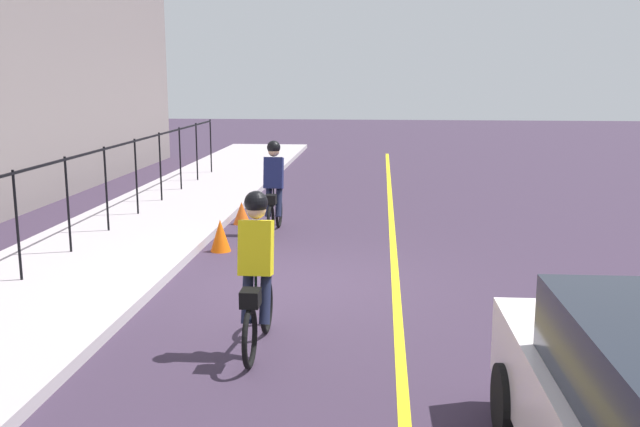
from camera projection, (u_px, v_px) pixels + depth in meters
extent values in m
plane|color=#372A3D|center=(288.00, 283.00, 10.59)|extent=(80.00, 80.00, 0.00)
cube|color=yellow|center=(396.00, 285.00, 10.46)|extent=(36.00, 0.12, 0.01)
cube|color=#ACA2A8|center=(69.00, 273.00, 10.87)|extent=(40.00, 3.20, 0.15)
cylinder|color=black|center=(17.00, 225.00, 10.08)|extent=(0.04, 0.04, 1.60)
cylinder|color=black|center=(68.00, 205.00, 11.71)|extent=(0.04, 0.04, 1.60)
cylinder|color=black|center=(106.00, 189.00, 13.34)|extent=(0.04, 0.04, 1.60)
cylinder|color=black|center=(136.00, 177.00, 14.97)|extent=(0.04, 0.04, 1.60)
cylinder|color=black|center=(160.00, 167.00, 16.59)|extent=(0.04, 0.04, 1.60)
cylinder|color=black|center=(180.00, 158.00, 18.22)|extent=(0.04, 0.04, 1.60)
cylinder|color=black|center=(197.00, 152.00, 19.85)|extent=(0.04, 0.04, 1.60)
cylinder|color=black|center=(211.00, 146.00, 21.48)|extent=(0.04, 0.04, 1.60)
cube|color=black|center=(65.00, 160.00, 11.57)|extent=(19.98, 0.04, 0.04)
torus|color=black|center=(279.00, 211.00, 14.41)|extent=(0.66, 0.06, 0.66)
torus|color=black|center=(271.00, 222.00, 13.38)|extent=(0.66, 0.06, 0.66)
cube|color=black|center=(275.00, 204.00, 13.85)|extent=(0.93, 0.04, 0.24)
cylinder|color=black|center=(274.00, 198.00, 13.67)|extent=(0.03, 0.03, 0.35)
cube|color=#181E4D|center=(274.00, 173.00, 13.63)|extent=(0.34, 0.36, 0.63)
sphere|color=tan|center=(274.00, 151.00, 13.60)|extent=(0.22, 0.22, 0.22)
sphere|color=black|center=(274.00, 147.00, 13.59)|extent=(0.26, 0.26, 0.26)
cylinder|color=#191E38|center=(269.00, 200.00, 13.72)|extent=(0.34, 0.12, 0.65)
cylinder|color=#191E38|center=(279.00, 200.00, 13.70)|extent=(0.34, 0.12, 0.65)
cube|color=black|center=(271.00, 200.00, 13.35)|extent=(0.24, 0.20, 0.18)
torus|color=black|center=(267.00, 306.00, 8.50)|extent=(0.66, 0.06, 0.66)
torus|color=black|center=(250.00, 338.00, 7.47)|extent=(0.66, 0.06, 0.66)
cube|color=black|center=(259.00, 300.00, 7.94)|extent=(0.93, 0.04, 0.24)
cylinder|color=black|center=(256.00, 291.00, 7.76)|extent=(0.03, 0.03, 0.35)
cube|color=yellow|center=(256.00, 248.00, 7.72)|extent=(0.34, 0.36, 0.63)
sphere|color=tan|center=(256.00, 209.00, 7.69)|extent=(0.22, 0.22, 0.22)
sphere|color=black|center=(256.00, 203.00, 7.67)|extent=(0.26, 0.26, 0.26)
cylinder|color=#191E38|center=(248.00, 294.00, 7.81)|extent=(0.34, 0.12, 0.65)
cylinder|color=#191E38|center=(265.00, 295.00, 7.79)|extent=(0.34, 0.12, 0.65)
cube|color=black|center=(250.00, 298.00, 7.44)|extent=(0.24, 0.20, 0.18)
cylinder|color=black|center=(509.00, 401.00, 6.03)|extent=(0.64, 0.23, 0.64)
cone|color=#F35D0A|center=(220.00, 235.00, 12.45)|extent=(0.36, 0.36, 0.57)
cone|color=orange|center=(242.00, 213.00, 14.75)|extent=(0.36, 0.36, 0.47)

